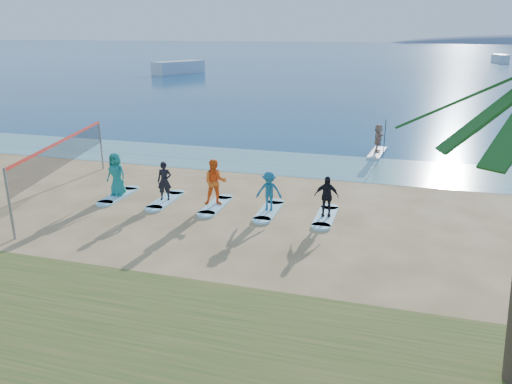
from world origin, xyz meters
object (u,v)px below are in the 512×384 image
(surfboard_0, at_px, (118,196))
(student_3, at_px, (269,191))
(student_2, at_px, (215,182))
(surfboard_1, at_px, (166,200))
(student_4, at_px, (326,196))
(surfboard_3, at_px, (269,211))
(student_0, at_px, (116,174))
(paddleboarder, at_px, (378,138))
(surfboard_4, at_px, (325,217))
(volleyball_net, at_px, (63,153))
(student_1, at_px, (164,181))
(boat_offshore_a, at_px, (179,74))
(boat_offshore_b, at_px, (500,63))
(surfboard_2, at_px, (216,206))
(paddleboard, at_px, (377,153))

(surfboard_0, bearing_deg, student_3, 0.00)
(student_2, bearing_deg, student_3, -20.91)
(student_2, bearing_deg, surfboard_1, 159.09)
(surfboard_1, relative_size, student_4, 1.43)
(surfboard_3, bearing_deg, student_0, 180.00)
(paddleboarder, height_order, student_2, student_2)
(student_4, bearing_deg, surfboard_4, 0.00)
(student_4, bearing_deg, volleyball_net, 177.88)
(student_2, bearing_deg, student_1, 159.09)
(surfboard_3, relative_size, student_4, 1.43)
(student_3, distance_m, surfboard_4, 2.36)
(student_3, bearing_deg, surfboard_0, 171.55)
(boat_offshore_a, distance_m, student_3, 67.17)
(student_2, relative_size, surfboard_3, 0.84)
(boat_offshore_b, bearing_deg, volleyball_net, -116.56)
(volleyball_net, height_order, surfboard_2, volleyball_net)
(student_1, xyz_separation_m, surfboard_2, (2.22, 0.00, -0.84))
(surfboard_2, relative_size, student_3, 1.43)
(boat_offshore_a, height_order, surfboard_0, boat_offshore_a)
(volleyball_net, bearing_deg, student_0, 17.29)
(paddleboarder, relative_size, surfboard_3, 0.72)
(paddleboarder, distance_m, student_0, 15.02)
(boat_offshore_a, distance_m, student_4, 68.23)
(student_0, bearing_deg, surfboard_2, 8.70)
(surfboard_0, relative_size, student_3, 1.43)
(boat_offshore_a, xyz_separation_m, surfboard_3, (31.36, -59.39, 0.04))
(paddleboarder, xyz_separation_m, boat_offshore_a, (-34.82, 48.29, -0.91))
(paddleboard, distance_m, student_4, 11.20)
(surfboard_0, xyz_separation_m, student_3, (6.66, 0.00, 0.81))
(boat_offshore_b, distance_m, surfboard_3, 108.43)
(boat_offshore_b, bearing_deg, paddleboarder, -111.72)
(boat_offshore_b, relative_size, student_3, 3.77)
(student_3, bearing_deg, student_0, 171.55)
(volleyball_net, distance_m, surfboard_1, 4.69)
(boat_offshore_a, bearing_deg, student_0, -42.77)
(boat_offshore_a, relative_size, surfboard_4, 4.16)
(student_0, bearing_deg, student_2, 8.70)
(surfboard_2, bearing_deg, surfboard_0, 180.00)
(surfboard_1, bearing_deg, surfboard_0, 180.00)
(surfboard_1, distance_m, surfboard_4, 6.66)
(paddleboarder, distance_m, student_1, 13.62)
(paddleboarder, relative_size, student_0, 0.87)
(surfboard_1, xyz_separation_m, student_4, (6.66, 0.00, 0.82))
(surfboard_3, bearing_deg, student_1, 180.00)
(surfboard_2, bearing_deg, boat_offshore_a, 116.14)
(student_1, bearing_deg, volleyball_net, 175.01)
(paddleboarder, height_order, student_3, paddleboarder)
(paddleboarder, relative_size, surfboard_1, 0.72)
(student_3, bearing_deg, boat_offshore_b, 68.75)
(paddleboarder, distance_m, surfboard_0, 15.04)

